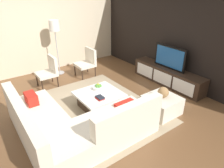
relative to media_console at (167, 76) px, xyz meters
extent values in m
plane|color=brown|center=(0.00, -2.40, -0.25)|extent=(14.00, 14.00, 0.00)
cube|color=black|center=(0.00, 0.30, 1.15)|extent=(6.40, 0.12, 2.80)
cube|color=beige|center=(-3.20, -2.20, 1.15)|extent=(0.12, 5.20, 2.80)
cube|color=tan|center=(-0.10, -2.40, -0.24)|extent=(3.13, 2.46, 0.01)
cube|color=#332319|center=(0.00, 0.00, 0.00)|extent=(2.28, 0.45, 0.50)
cube|color=white|center=(-0.70, -0.23, 0.00)|extent=(0.64, 0.01, 0.35)
cube|color=white|center=(0.00, -0.23, 0.00)|extent=(0.64, 0.01, 0.35)
cube|color=white|center=(0.70, -0.23, 0.00)|extent=(0.64, 0.01, 0.35)
cube|color=black|center=(0.00, 0.00, 0.57)|extent=(1.03, 0.05, 0.64)
cube|color=#194C8C|center=(0.00, -0.03, 0.57)|extent=(0.92, 0.01, 0.54)
cube|color=beige|center=(0.20, -3.70, -0.03)|extent=(2.28, 0.85, 0.43)
cube|color=beige|center=(0.20, -4.03, 0.38)|extent=(2.28, 0.18, 0.40)
cube|color=beige|center=(0.91, -2.55, -0.03)|extent=(0.85, 1.45, 0.43)
cube|color=beige|center=(1.25, -2.55, 0.38)|extent=(0.18, 1.45, 0.40)
cube|color=red|center=(-0.48, -3.70, 0.29)|extent=(0.36, 0.20, 0.22)
cube|color=red|center=(0.91, -2.18, 0.21)|extent=(0.60, 0.44, 0.06)
cube|color=#332319|center=(-0.10, -2.30, -0.08)|extent=(0.74, 0.79, 0.33)
cube|color=white|center=(-0.10, -2.30, 0.10)|extent=(0.93, 0.98, 0.05)
cylinder|color=#332319|center=(-2.13, -3.11, -0.06)|extent=(0.04, 0.04, 0.38)
cylinder|color=#332319|center=(-1.68, -3.11, -0.06)|extent=(0.04, 0.04, 0.38)
cylinder|color=#332319|center=(-2.13, -2.67, -0.06)|extent=(0.04, 0.04, 0.38)
cylinder|color=#332319|center=(-1.68, -2.67, -0.06)|extent=(0.04, 0.04, 0.38)
cube|color=beige|center=(-1.91, -2.89, 0.13)|extent=(0.53, 0.52, 0.08)
cube|color=beige|center=(-1.91, -2.67, 0.40)|extent=(0.53, 0.08, 0.45)
cylinder|color=#A5A5AA|center=(-2.62, -2.23, -0.24)|extent=(0.28, 0.28, 0.02)
cylinder|color=#A5A5AA|center=(-2.62, -2.23, 0.45)|extent=(0.03, 0.03, 1.36)
cylinder|color=white|center=(-2.62, -2.23, 1.29)|extent=(0.31, 0.31, 0.32)
cube|color=beige|center=(0.91, -1.27, -0.05)|extent=(0.70, 0.70, 0.40)
cylinder|color=silver|center=(-0.28, -2.20, 0.17)|extent=(0.28, 0.28, 0.07)
sphere|color=#4C8C33|center=(-0.25, -2.20, 0.22)|extent=(0.09, 0.09, 0.09)
sphere|color=#4C8C33|center=(-0.27, -2.15, 0.22)|extent=(0.08, 0.08, 0.08)
sphere|color=gold|center=(-0.32, -2.18, 0.22)|extent=(0.09, 0.09, 0.09)
sphere|color=#4C8C33|center=(-0.32, -2.22, 0.22)|extent=(0.08, 0.08, 0.08)
sphere|color=#4C8C33|center=(-0.27, -2.24, 0.22)|extent=(0.08, 0.08, 0.08)
cylinder|color=#332319|center=(-2.17, -1.89, -0.06)|extent=(0.04, 0.04, 0.38)
cylinder|color=#332319|center=(-1.68, -1.89, -0.06)|extent=(0.04, 0.04, 0.38)
cylinder|color=#332319|center=(-2.17, -1.43, -0.06)|extent=(0.04, 0.04, 0.38)
cylinder|color=#332319|center=(-1.68, -1.43, -0.06)|extent=(0.04, 0.04, 0.38)
cube|color=beige|center=(-1.92, -1.66, 0.13)|extent=(0.57, 0.54, 0.08)
cube|color=beige|center=(-1.92, -1.43, 0.40)|extent=(0.57, 0.08, 0.45)
sphere|color=#997247|center=(0.91, -1.27, 0.27)|extent=(0.25, 0.25, 0.25)
cube|color=maroon|center=(0.12, -2.42, 0.14)|extent=(0.18, 0.15, 0.03)
cube|color=#1E232D|center=(0.12, -2.41, 0.17)|extent=(0.20, 0.14, 0.02)
camera|label=1|loc=(3.37, -4.45, 2.39)|focal=32.25mm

